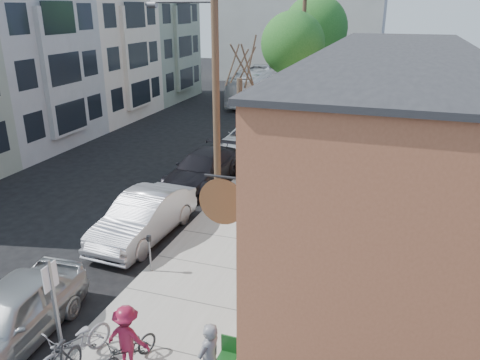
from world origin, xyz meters
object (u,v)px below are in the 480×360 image
(patio_chair_a, at_px, (269,275))
(bus, at_px, (254,86))
(parked_bike_b, at_px, (75,345))
(utility_pole_near, at_px, (214,79))
(car_1, at_px, (144,217))
(sign_post, at_px, (55,305))
(tree_leafy_mid, at_px, (293,44))
(tree_bare, at_px, (240,138))
(car_0, at_px, (9,317))
(patron_grey, at_px, (209,360))
(car_3, at_px, (244,139))
(car_2, at_px, (202,169))
(parking_meter_near, at_px, (149,247))
(parking_meter_far, at_px, (250,152))
(car_4, at_px, (266,120))
(patio_chair_b, at_px, (228,359))
(tree_leafy_far, at_px, (315,28))
(cyclist, at_px, (127,337))

(patio_chair_a, height_order, bus, bus)
(bus, bearing_deg, parked_bike_b, -83.69)
(utility_pole_near, xyz_separation_m, car_1, (-1.59, -3.19, -4.57))
(sign_post, relative_size, tree_leafy_mid, 0.37)
(tree_bare, height_order, car_0, tree_bare)
(car_0, bearing_deg, car_1, 83.31)
(patron_grey, bearing_deg, parked_bike_b, -68.78)
(bus, bearing_deg, patron_grey, -78.11)
(car_3, bearing_deg, bus, 104.28)
(car_2, bearing_deg, patron_grey, -62.80)
(patron_grey, distance_m, car_0, 5.38)
(parking_meter_near, xyz_separation_m, parking_meter_far, (0.00, 10.51, 0.00))
(patio_chair_a, relative_size, car_4, 0.21)
(sign_post, height_order, tree_bare, tree_bare)
(tree_bare, xyz_separation_m, bus, (-5.72, 21.04, -1.27))
(tree_bare, xyz_separation_m, parked_bike_b, (-0.20, -11.39, -2.00))
(tree_bare, bearing_deg, utility_pole_near, -102.85)
(car_0, height_order, car_3, car_0)
(car_0, xyz_separation_m, car_3, (0.30, 18.01, -0.16))
(parking_meter_near, height_order, patio_chair_b, parking_meter_near)
(tree_leafy_mid, bearing_deg, car_1, -97.56)
(patio_chair_a, height_order, car_1, car_1)
(bus, bearing_deg, car_3, -78.66)
(tree_leafy_far, relative_size, bus, 0.86)
(parking_meter_near, distance_m, patron_grey, 5.43)
(car_4, bearing_deg, parking_meter_near, -86.55)
(car_1, bearing_deg, tree_leafy_far, 87.90)
(tree_bare, bearing_deg, parking_meter_far, 99.42)
(sign_post, xyz_separation_m, patio_chair_a, (3.69, 4.61, -1.24))
(patio_chair_b, bearing_deg, parking_meter_near, 138.81)
(bus, bearing_deg, cyclist, -81.53)
(cyclist, bearing_deg, tree_leafy_mid, -89.33)
(car_1, bearing_deg, car_0, -89.82)
(tree_leafy_far, bearing_deg, sign_post, -90.88)
(utility_pole_near, height_order, patron_grey, utility_pole_near)
(car_2, relative_size, car_3, 1.16)
(sign_post, bearing_deg, car_4, 93.80)
(parked_bike_b, distance_m, car_2, 12.29)
(utility_pole_near, distance_m, parked_bike_b, 10.70)
(car_3, xyz_separation_m, car_4, (0.00, 4.94, 0.06))
(tree_bare, xyz_separation_m, car_4, (-2.00, 11.79, -1.98))
(utility_pole_near, xyz_separation_m, tree_bare, (0.41, 1.80, -2.73))
(tree_leafy_mid, bearing_deg, sign_post, -91.19)
(patron_grey, relative_size, car_1, 0.35)
(patio_chair_b, xyz_separation_m, car_3, (-5.26, 17.44, 0.05))
(bus, bearing_deg, tree_leafy_mid, -65.77)
(parking_meter_near, xyz_separation_m, tree_leafy_far, (0.55, 24.93, 5.45))
(car_3, bearing_deg, patio_chair_a, -69.58)
(sign_post, xyz_separation_m, car_4, (-1.55, 23.33, -1.13))
(car_4, bearing_deg, sign_post, -87.11)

